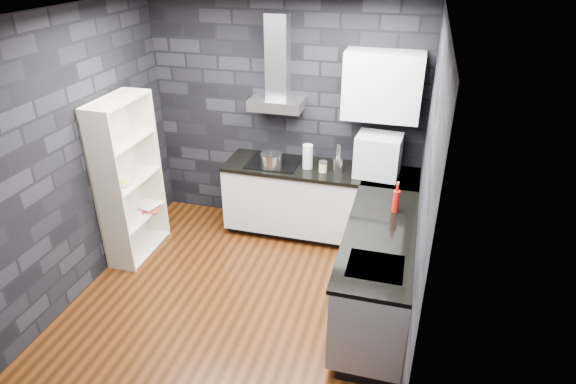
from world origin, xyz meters
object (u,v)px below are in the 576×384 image
at_px(red_bottle, 396,201).
at_px(appliance_garage, 378,156).
at_px(fruit_bowl, 122,182).
at_px(pot, 271,161).
at_px(storage_jar, 323,167).
at_px(bookshelf, 129,180).
at_px(utensil_crock, 338,165).
at_px(glass_vase, 308,157).

bearing_deg(red_bottle, appliance_garage, 108.45).
xyz_separation_m(appliance_garage, fruit_bowl, (-2.55, -0.97, -0.19)).
height_order(pot, appliance_garage, appliance_garage).
relative_size(storage_jar, bookshelf, 0.06).
xyz_separation_m(appliance_garage, bookshelf, (-2.55, -0.83, -0.22)).
bearing_deg(fruit_bowl, pot, 31.54).
distance_m(storage_jar, fruit_bowl, 2.16).
distance_m(storage_jar, utensil_crock, 0.17).
relative_size(pot, bookshelf, 0.13).
xyz_separation_m(glass_vase, bookshelf, (-1.78, -0.82, -0.14)).
relative_size(appliance_garage, red_bottle, 2.15).
bearing_deg(fruit_bowl, utensil_crock, 24.04).
bearing_deg(glass_vase, utensil_crock, -0.29).
xyz_separation_m(pot, fruit_bowl, (-1.38, -0.85, -0.05)).
xyz_separation_m(pot, red_bottle, (1.42, -0.65, 0.03)).
relative_size(utensil_crock, fruit_bowl, 0.59).
bearing_deg(red_bottle, utensil_crock, 132.54).
bearing_deg(fruit_bowl, bookshelf, 90.00).
height_order(pot, red_bottle, red_bottle).
bearing_deg(red_bottle, pot, 155.53).
bearing_deg(storage_jar, appliance_garage, 7.06).
height_order(pot, utensil_crock, pot).
xyz_separation_m(utensil_crock, fruit_bowl, (-2.12, -0.95, -0.03)).
bearing_deg(utensil_crock, bookshelf, -158.99).
xyz_separation_m(utensil_crock, bookshelf, (-2.12, -0.81, -0.07)).
relative_size(storage_jar, fruit_bowl, 0.45).
relative_size(glass_vase, storage_jar, 2.55).
bearing_deg(utensil_crock, glass_vase, 179.71).
xyz_separation_m(storage_jar, fruit_bowl, (-1.96, -0.89, -0.02)).
bearing_deg(glass_vase, bookshelf, -155.33).
height_order(red_bottle, fruit_bowl, red_bottle).
distance_m(utensil_crock, fruit_bowl, 2.32).
distance_m(pot, red_bottle, 1.56).
distance_m(appliance_garage, bookshelf, 2.69).
relative_size(red_bottle, fruit_bowl, 0.91).
bearing_deg(utensil_crock, fruit_bowl, -155.96).
relative_size(pot, appliance_garage, 0.51).
height_order(glass_vase, utensil_crock, glass_vase).
bearing_deg(utensil_crock, pot, -172.48).
xyz_separation_m(bookshelf, fruit_bowl, (0.00, -0.13, 0.04)).
xyz_separation_m(pot, appliance_garage, (1.17, 0.12, 0.14)).
height_order(glass_vase, fruit_bowl, glass_vase).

